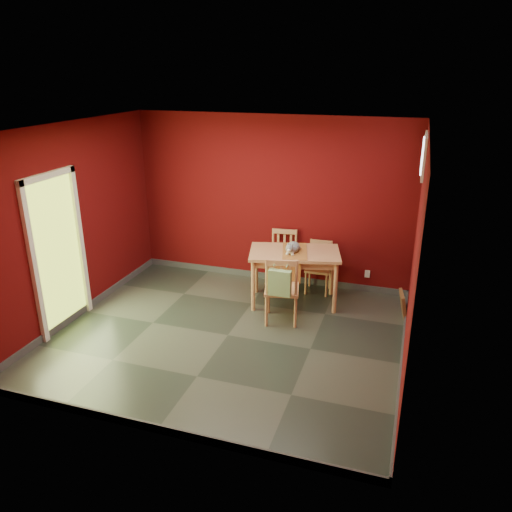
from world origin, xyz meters
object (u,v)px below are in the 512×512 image
(cat, at_px, (293,245))
(picture_frame, at_px, (403,305))
(chair_far_right, at_px, (319,266))
(chair_near, at_px, (282,289))
(chair_far_left, at_px, (283,259))
(tote_bag, at_px, (280,283))
(dining_table, at_px, (295,258))

(cat, distance_m, picture_frame, 1.79)
(chair_far_right, height_order, cat, cat)
(chair_near, bearing_deg, chair_far_left, 104.27)
(chair_far_left, distance_m, tote_bag, 1.47)
(chair_far_left, xyz_separation_m, tote_bag, (0.33, -1.42, 0.22))
(chair_far_right, height_order, picture_frame, chair_far_right)
(dining_table, relative_size, tote_bag, 3.43)
(cat, relative_size, picture_frame, 1.03)
(picture_frame, bearing_deg, chair_far_right, 158.62)
(chair_far_right, distance_m, picture_frame, 1.44)
(chair_near, relative_size, picture_frame, 2.56)
(tote_bag, relative_size, picture_frame, 1.10)
(tote_bag, height_order, cat, cat)
(cat, bearing_deg, tote_bag, -104.35)
(cat, xyz_separation_m, picture_frame, (1.63, 0.03, -0.73))
(chair_far_left, distance_m, chair_near, 1.23)
(tote_bag, xyz_separation_m, picture_frame, (1.58, 0.90, -0.51))
(cat, bearing_deg, picture_frame, -16.27)
(chair_far_left, relative_size, cat, 2.33)
(dining_table, height_order, tote_bag, tote_bag)
(chair_far_right, bearing_deg, dining_table, -117.50)
(chair_far_right, height_order, chair_near, chair_near)
(chair_far_right, xyz_separation_m, picture_frame, (1.33, -0.52, -0.23))
(chair_far_left, bearing_deg, chair_near, -75.73)
(dining_table, relative_size, cat, 3.65)
(dining_table, distance_m, chair_far_left, 0.66)
(picture_frame, bearing_deg, chair_near, -157.41)
(dining_table, height_order, picture_frame, dining_table)
(dining_table, height_order, chair_near, chair_near)
(chair_far_right, bearing_deg, tote_bag, -100.14)
(dining_table, xyz_separation_m, cat, (-0.03, -0.03, 0.20))
(chair_far_left, distance_m, chair_far_right, 0.59)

